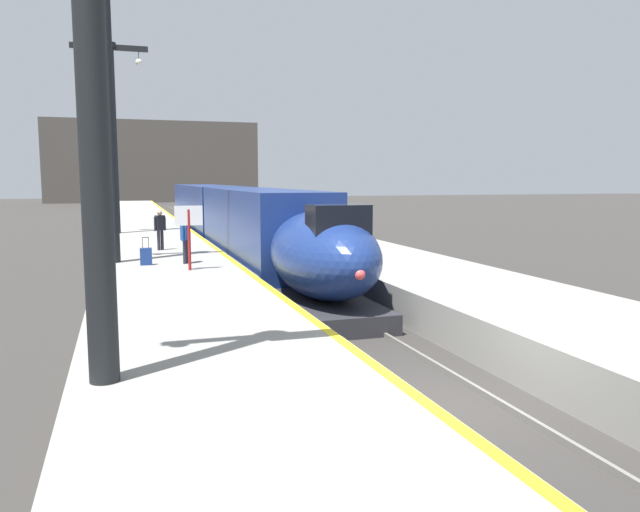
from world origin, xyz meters
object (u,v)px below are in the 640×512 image
at_px(station_column_mid, 107,88).
at_px(departure_info_board, 189,225).
at_px(rolling_suitcase, 146,256).
at_px(station_column_far, 112,122).
at_px(passenger_near_edge, 185,236).
at_px(passenger_mid_platform, 160,227).
at_px(highspeed_train_main, 233,219).

height_order(station_column_mid, departure_info_board, station_column_mid).
relative_size(rolling_suitcase, departure_info_board, 0.46).
relative_size(station_column_far, passenger_near_edge, 6.06).
bearing_deg(passenger_near_edge, rolling_suitcase, 179.67).
distance_m(passenger_near_edge, departure_info_board, 1.77).
xyz_separation_m(rolling_suitcase, departure_info_board, (1.33, -1.70, 1.20)).
distance_m(station_column_far, passenger_near_edge, 14.92).
relative_size(passenger_mid_platform, departure_info_board, 0.80).
height_order(station_column_far, passenger_near_edge, station_column_far).
distance_m(highspeed_train_main, passenger_near_edge, 10.74).
bearing_deg(departure_info_board, rolling_suitcase, 127.96).
bearing_deg(station_column_mid, highspeed_train_main, 56.97).
relative_size(highspeed_train_main, passenger_mid_platform, 22.24).
distance_m(passenger_mid_platform, departure_info_board, 6.33).
bearing_deg(station_column_mid, rolling_suitcase, -45.41).
relative_size(passenger_near_edge, rolling_suitcase, 1.72).
distance_m(passenger_near_edge, passenger_mid_platform, 4.63).
distance_m(highspeed_train_main, station_column_far, 8.67).
bearing_deg(rolling_suitcase, station_column_far, 94.42).
bearing_deg(highspeed_train_main, passenger_mid_platform, -126.15).
bearing_deg(passenger_near_edge, station_column_mid, 155.84).
bearing_deg(passenger_near_edge, departure_info_board, -91.17).
distance_m(passenger_mid_platform, rolling_suitcase, 4.70).
xyz_separation_m(highspeed_train_main, rolling_suitcase, (-4.83, -10.16, -0.58)).
xyz_separation_m(highspeed_train_main, station_column_mid, (-5.90, -9.07, 5.25)).
height_order(highspeed_train_main, rolling_suitcase, highspeed_train_main).
xyz_separation_m(station_column_mid, station_column_far, (0.00, 12.72, -0.05)).
distance_m(highspeed_train_main, passenger_mid_platform, 6.90).
bearing_deg(passenger_near_edge, passenger_mid_platform, 97.45).
bearing_deg(station_column_far, highspeed_train_main, -31.73).
xyz_separation_m(station_column_far, passenger_mid_platform, (1.83, -9.22, -5.09)).
distance_m(highspeed_train_main, rolling_suitcase, 11.26).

